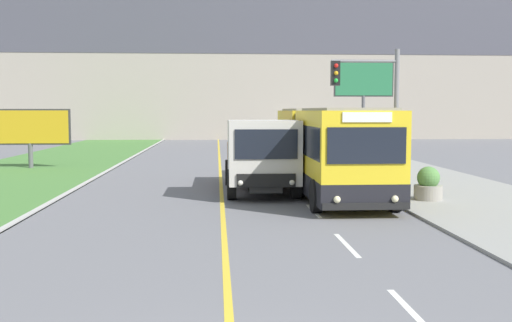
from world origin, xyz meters
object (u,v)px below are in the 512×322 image
at_px(dump_truck, 261,158).
at_px(billboard_large, 364,83).
at_px(city_bus, 327,149).
at_px(planter_round_near, 428,185).
at_px(traffic_light_mast, 375,104).
at_px(billboard_small, 30,128).
at_px(planter_round_third, 353,159).
at_px(planter_round_second, 384,170).

relative_size(dump_truck, billboard_large, 1.05).
distance_m(city_bus, billboard_large, 20.46).
relative_size(billboard_large, planter_round_near, 5.92).
distance_m(traffic_light_mast, billboard_small, 19.54).
bearing_deg(billboard_small, planter_round_third, -7.72).
distance_m(dump_truck, planter_round_third, 10.03).
distance_m(dump_truck, planter_round_near, 5.82).
distance_m(planter_round_second, planter_round_third, 5.27).
relative_size(billboard_large, planter_round_second, 6.18).
height_order(city_bus, dump_truck, city_bus).
height_order(city_bus, traffic_light_mast, traffic_light_mast).
bearing_deg(billboard_large, dump_truck, -113.30).
height_order(billboard_large, planter_round_near, billboard_large).
distance_m(city_bus, dump_truck, 2.68).
bearing_deg(planter_round_third, dump_truck, -121.79).
bearing_deg(billboard_small, traffic_light_mast, -39.67).
bearing_deg(city_bus, planter_round_third, 70.30).
height_order(dump_truck, planter_round_near, dump_truck).
xyz_separation_m(city_bus, traffic_light_mast, (1.12, -2.55, 1.67)).
bearing_deg(planter_round_third, traffic_light_mast, -99.01).
bearing_deg(planter_round_second, dump_truck, -149.14).
xyz_separation_m(traffic_light_mast, billboard_large, (4.99, 21.77, 1.73)).
xyz_separation_m(planter_round_near, planter_round_second, (0.02, 5.27, -0.02)).
bearing_deg(planter_round_third, billboard_large, 73.74).
bearing_deg(billboard_small, city_bus, -35.48).
height_order(traffic_light_mast, planter_round_third, traffic_light_mast).
bearing_deg(dump_truck, planter_round_second, 30.86).
height_order(dump_truck, planter_round_third, dump_truck).
bearing_deg(city_bus, billboard_large, 72.36).
height_order(billboard_large, planter_round_second, billboard_large).
relative_size(traffic_light_mast, planter_round_second, 4.76).
bearing_deg(traffic_light_mast, billboard_small, 140.33).
bearing_deg(planter_round_second, billboard_small, 155.84).
xyz_separation_m(dump_truck, billboard_small, (-11.36, 10.75, 0.76)).
distance_m(traffic_light_mast, planter_round_second, 5.88).
bearing_deg(planter_round_near, planter_round_second, 89.82).
distance_m(dump_truck, planter_round_second, 6.35).
distance_m(city_bus, billboard_small, 17.07).
relative_size(city_bus, planter_round_third, 10.92).
bearing_deg(billboard_large, traffic_light_mast, -102.91).
bearing_deg(traffic_light_mast, dump_truck, 155.10).
bearing_deg(city_bus, billboard_small, 144.52).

